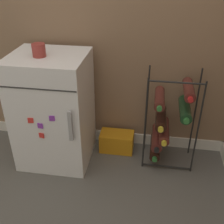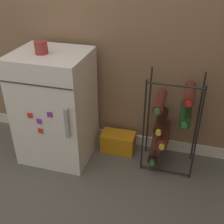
# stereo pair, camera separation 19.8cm
# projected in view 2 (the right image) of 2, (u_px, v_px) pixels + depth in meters

# --- Properties ---
(ground_plane) EXTENTS (14.00, 14.00, 0.00)m
(ground_plane) POSITION_uv_depth(u_px,v_px,m) (108.00, 185.00, 1.94)
(ground_plane) COLOR #56544F
(mini_fridge) EXTENTS (0.51, 0.47, 0.82)m
(mini_fridge) POSITION_uv_depth(u_px,v_px,m) (56.00, 107.00, 2.05)
(mini_fridge) COLOR white
(mini_fridge) RESTS_ON ground_plane
(wine_rack) EXTENTS (0.36, 0.31, 0.72)m
(wine_rack) POSITION_uv_depth(u_px,v_px,m) (167.00, 124.00, 1.96)
(wine_rack) COLOR black
(wine_rack) RESTS_ON ground_plane
(soda_box) EXTENTS (0.26, 0.15, 0.15)m
(soda_box) POSITION_uv_depth(u_px,v_px,m) (118.00, 142.00, 2.24)
(soda_box) COLOR orange
(soda_box) RESTS_ON ground_plane
(fridge_top_cup) EXTENTS (0.08, 0.08, 0.08)m
(fridge_top_cup) POSITION_uv_depth(u_px,v_px,m) (41.00, 48.00, 1.80)
(fridge_top_cup) COLOR maroon
(fridge_top_cup) RESTS_ON mini_fridge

